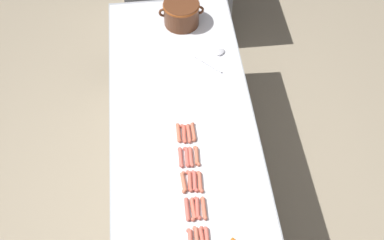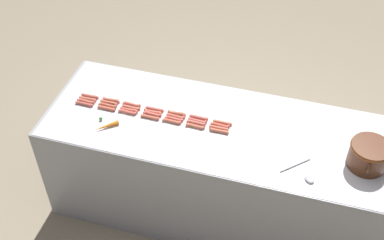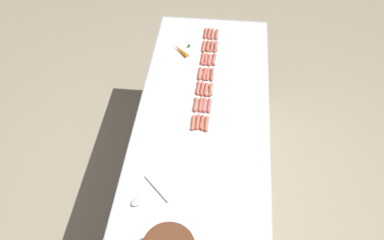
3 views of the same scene
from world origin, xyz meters
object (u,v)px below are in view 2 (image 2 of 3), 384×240
Objects in this scene: hot_dog_0 at (90,96)px; hot_dog_11 at (176,116)px; hot_dog_4 at (177,113)px; serving_spoon at (305,174)px; hot_dog_18 at (174,119)px; hot_dog_26 at (195,126)px; hot_dog_23 at (127,112)px; hot_dog_10 at (153,112)px; bean_pot at (369,154)px; hot_dog_5 at (199,118)px; hot_dog_6 at (223,123)px; hot_dog_8 at (109,103)px; carrot at (106,126)px; hot_dog_24 at (150,117)px; hot_dog_7 at (88,99)px; hot_dog_17 at (152,114)px; hot_dog_20 at (219,128)px; hot_dog_21 at (84,104)px; hot_dog_19 at (196,123)px; hot_dog_1 at (111,100)px; hot_dog_15 at (108,105)px; hot_dog_2 at (132,104)px; hot_dog_14 at (86,101)px; hot_dog_16 at (129,110)px; hot_dog_12 at (197,121)px; hot_dog_25 at (172,121)px; hot_dog_27 at (219,131)px; hot_dog_13 at (220,125)px; hot_dog_3 at (155,109)px; hot_dog_22 at (107,108)px.

hot_dog_0 is 0.64m from hot_dog_11.
hot_dog_4 is 0.60× the size of serving_spoon.
hot_dog_26 is at bearing 79.61° from hot_dog_18.
hot_dog_18 and hot_dog_23 have the same top height.
hot_dog_10 is 1.41m from bean_pot.
hot_dog_6 is (0.00, 0.16, 0.00)m from hot_dog_5.
hot_dog_8 is at bearing -109.49° from hot_dog_23.
hot_dog_24 is at bearing 123.05° from carrot.
hot_dog_17 is (0.02, 0.49, 0.00)m from hot_dog_7.
carrot is (0.16, -0.57, 0.00)m from hot_dog_26.
hot_dog_7 is at bearing -88.30° from hot_dog_6.
hot_dog_23 is (0.08, -0.65, 0.00)m from hot_dog_6.
hot_dog_21 is (0.03, -0.95, 0.00)m from hot_dog_20.
hot_dog_18 is 1.00× the size of hot_dog_19.
hot_dog_15 is (0.06, -0.00, 0.00)m from hot_dog_1.
hot_dog_2 is 1.00× the size of hot_dog_23.
hot_dog_14 is 0.32m from hot_dog_16.
hot_dog_15 is (0.06, 0.16, 0.00)m from hot_dog_0.
hot_dog_12 is (0.00, 0.32, 0.00)m from hot_dog_10.
hot_dog_24 reaches higher than serving_spoon.
hot_dog_18 and hot_dog_25 have the same top height.
hot_dog_10 is (0.03, -0.32, 0.00)m from hot_dog_5.
hot_dog_2 is 0.65m from hot_dog_27.
hot_dog_13 is 1.00× the size of hot_dog_25.
hot_dog_16 is (0.06, 0.00, 0.00)m from hot_dog_2.
hot_dog_12 is 1.00× the size of hot_dog_19.
hot_dog_7 is 1.00× the size of hot_dog_25.
hot_dog_25 is at bearing 60.88° from hot_dog_3.
hot_dog_16 is 0.32m from hot_dog_18.
hot_dog_6 is at bearing -96.49° from bean_pot.
hot_dog_6 is 0.60× the size of serving_spoon.
hot_dog_17 is 1.41m from bean_pot.
hot_dog_24 is at bearing -89.89° from hot_dog_26.
hot_dog_22 is at bearing 90.35° from hot_dog_21.
hot_dog_23 is 0.19m from carrot.
hot_dog_21 is (0.03, -0.32, 0.00)m from hot_dog_16.
hot_dog_12 is 1.00× the size of hot_dog_25.
hot_dog_5 is 0.17m from hot_dog_18.
hot_dog_26 is at bearing 86.66° from hot_dog_16.
hot_dog_4 is 1.00× the size of hot_dog_22.
hot_dog_24 is at bearing 79.35° from hot_dog_8.
hot_dog_23 is (0.05, -0.16, 0.00)m from hot_dog_10.
carrot reaches higher than hot_dog_8.
hot_dog_1 is at bearing 174.43° from hot_dog_8.
serving_spoon is (0.24, 1.05, -0.00)m from hot_dog_17.
hot_dog_17 is at bearing 90.33° from hot_dog_15.
hot_dog_8 is at bearing -94.90° from hot_dog_17.
hot_dog_3 is 0.33m from hot_dog_15.
hot_dog_12 and hot_dog_13 have the same top height.
hot_dog_13 and hot_dog_27 have the same top height.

